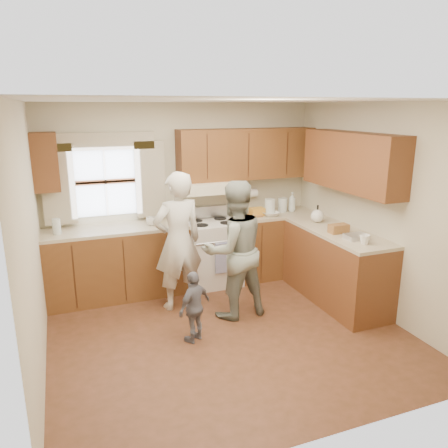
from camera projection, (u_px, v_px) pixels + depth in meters
name	position (u px, v px, depth m)	size (l,w,h in m)	color
room	(229.00, 225.00, 4.55)	(3.80, 3.80, 3.80)	#492C16
kitchen_fixtures	(242.00, 231.00, 5.84)	(3.80, 2.25, 2.15)	#3F1E0D
stove	(211.00, 252.00, 6.15)	(0.76, 0.67, 1.07)	silver
woman_left	(178.00, 241.00, 5.31)	(0.63, 0.41, 1.72)	beige
woman_right	(234.00, 250.00, 5.10)	(0.80, 0.62, 1.64)	#233D32
child	(194.00, 307.00, 4.62)	(0.46, 0.19, 0.79)	slate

